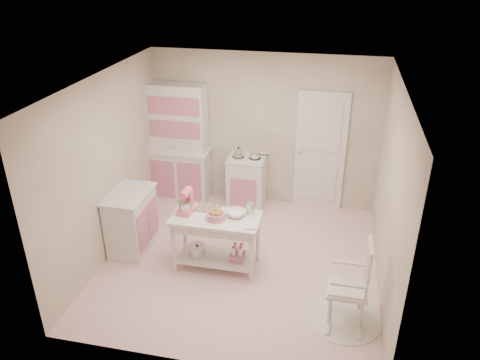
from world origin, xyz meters
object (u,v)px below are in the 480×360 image
Objects in this scene: hutch at (179,144)px; work_table at (216,242)px; bread_basket at (216,216)px; stove at (247,182)px; base_cabinet at (132,221)px; stand_mixer at (186,202)px; rocking_chair at (348,282)px.

hutch is 1.73× the size of work_table.
bread_basket is at bearing -58.50° from hutch.
stove is (1.20, -0.05, -0.58)m from hutch.
stove is 1.79m from work_table.
hutch is 1.76m from base_cabinet.
hutch is at bearing 117.87° from stand_mixer.
base_cabinet is 1.05m from stand_mixer.
hutch is 1.95m from stand_mixer.
hutch reaches higher than stand_mixer.
rocking_chair is at bearing -55.51° from stove.
base_cabinet is 3.68× the size of bread_basket.
bread_basket is (-0.05, -1.83, 0.39)m from stove.
bread_basket is at bearing -9.69° from base_cabinet.
rocking_chair is (3.09, -0.87, 0.09)m from base_cabinet.
work_table is (1.13, -1.83, -0.64)m from hutch.
rocking_chair is at bearing -21.39° from work_table.
bread_basket is (1.35, -0.23, 0.39)m from base_cabinet.
stove is 0.84× the size of rocking_chair.
hutch is at bearing 121.50° from bread_basket.
rocking_chair reaches higher than base_cabinet.
stove reaches higher than bread_basket.
bread_basket is at bearing -68.20° from work_table.
hutch reaches higher than bread_basket.
stove is 1.00× the size of base_cabinet.
hutch reaches higher than stove.
rocking_chair is 1.88m from bread_basket.
bread_basket is (-1.75, 0.64, 0.30)m from rocking_chair.
stand_mixer reaches higher than stove.
stove is at bearing 87.89° from work_table.
stove is at bearing 49.07° from base_cabinet.
rocking_chair reaches higher than work_table.
hutch is 3.88m from rocking_chair.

